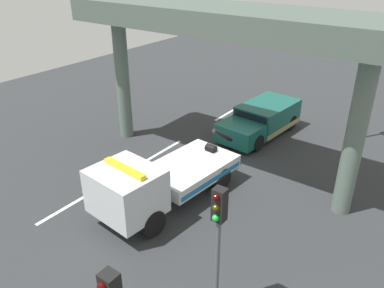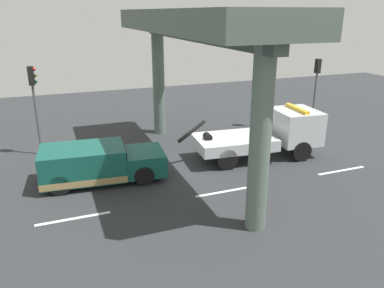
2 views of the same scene
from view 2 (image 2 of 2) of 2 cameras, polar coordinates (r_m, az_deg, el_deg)
ground_plane at (r=18.08m, az=0.96°, el=-3.44°), size 60.00×40.00×0.10m
lane_stripe_west at (r=14.30m, az=-17.56°, el=-10.74°), size 2.60×0.16×0.01m
lane_stripe_mid at (r=15.61m, az=5.04°, el=-7.18°), size 2.60×0.16×0.01m
lane_stripe_east at (r=18.84m, az=21.74°, el=-3.76°), size 2.60×0.16×0.01m
tow_truck_white at (r=19.29m, az=11.78°, el=1.59°), size 7.33×2.90×2.46m
towed_van_green at (r=16.71m, az=-14.19°, el=-2.96°), size 5.37×2.62×1.58m
overpass_structure at (r=16.60m, az=0.36°, el=16.76°), size 3.60×13.46×7.09m
traffic_light_near at (r=20.17m, az=-22.90°, el=7.33°), size 0.39×0.32×4.50m
traffic_light_far at (r=23.92m, az=11.78°, el=9.26°), size 0.39×0.32×3.99m
traffic_light_mid at (r=25.94m, az=18.44°, el=9.70°), size 0.39×0.32×4.15m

